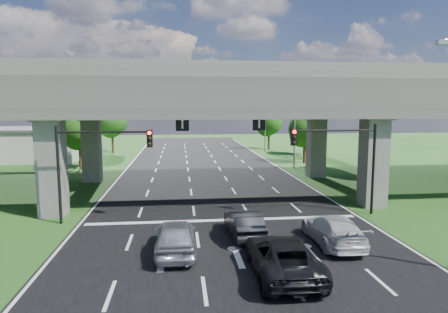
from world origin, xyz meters
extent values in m
plane|color=#1F4917|center=(0.00, 0.00, 0.00)|extent=(160.00, 160.00, 0.00)
cube|color=black|center=(0.00, 10.00, 0.01)|extent=(18.00, 120.00, 0.03)
cube|color=#3A3735|center=(0.00, 12.00, 8.00)|extent=(80.00, 15.00, 2.00)
cube|color=#64625D|center=(0.00, 4.75, 9.50)|extent=(80.00, 0.50, 1.00)
cube|color=#64625D|center=(0.00, 19.25, 9.50)|extent=(80.00, 0.50, 1.00)
cube|color=#64625D|center=(-11.00, 6.00, 3.50)|extent=(1.60, 1.60, 7.00)
cube|color=#64625D|center=(-11.00, 18.00, 3.50)|extent=(1.60, 1.60, 7.00)
cube|color=#64625D|center=(11.00, 6.00, 3.50)|extent=(1.60, 1.60, 7.00)
cube|color=#64625D|center=(11.00, 18.00, 3.50)|extent=(1.60, 1.60, 7.00)
cube|color=black|center=(-2.50, 5.00, 6.00)|extent=(0.85, 0.06, 0.85)
cube|color=black|center=(2.50, 5.00, 6.00)|extent=(0.85, 0.06, 0.85)
cube|color=#9E9E99|center=(-26.00, 35.00, 2.00)|extent=(20.00, 10.00, 4.00)
cylinder|color=black|center=(10.00, 4.00, 3.00)|extent=(0.18, 0.18, 6.00)
cylinder|color=black|center=(7.25, 4.00, 5.60)|extent=(5.50, 0.12, 0.12)
cube|color=black|center=(4.50, 3.82, 5.20)|extent=(0.35, 0.28, 1.05)
sphere|color=#FF0C05|center=(4.50, 3.66, 5.55)|extent=(0.22, 0.22, 0.22)
cylinder|color=black|center=(-10.00, 4.00, 3.00)|extent=(0.18, 0.18, 6.00)
cylinder|color=black|center=(-7.25, 4.00, 5.60)|extent=(5.50, 0.12, 0.12)
cube|color=black|center=(-4.50, 3.82, 5.20)|extent=(0.35, 0.28, 1.05)
sphere|color=#FF0C05|center=(-4.50, 3.66, 5.55)|extent=(0.22, 0.22, 0.22)
cube|color=gray|center=(7.50, -6.00, 9.60)|extent=(0.60, 0.25, 0.18)
cylinder|color=gray|center=(10.50, 24.00, 5.00)|extent=(0.16, 0.16, 10.00)
cylinder|color=gray|center=(9.00, 24.00, 9.70)|extent=(3.00, 0.10, 0.10)
cube|color=gray|center=(7.50, 24.00, 9.60)|extent=(0.60, 0.25, 0.18)
cylinder|color=gray|center=(10.50, 40.00, 5.00)|extent=(0.16, 0.16, 10.00)
cylinder|color=gray|center=(9.00, 40.00, 9.70)|extent=(3.00, 0.10, 0.10)
cube|color=gray|center=(7.50, 40.00, 9.60)|extent=(0.60, 0.25, 0.18)
cylinder|color=black|center=(-14.00, 26.00, 1.65)|extent=(0.36, 0.36, 3.30)
sphere|color=#154512|center=(-14.00, 26.00, 4.65)|extent=(4.50, 4.50, 4.50)
sphere|color=#154512|center=(-13.60, 25.70, 6.00)|extent=(3.60, 3.60, 3.60)
sphere|color=#154512|center=(-14.30, 26.40, 3.75)|extent=(3.30, 3.30, 3.30)
cylinder|color=black|center=(-17.00, 34.00, 1.43)|extent=(0.36, 0.36, 2.86)
sphere|color=#154512|center=(-17.00, 34.00, 4.03)|extent=(3.90, 3.90, 3.90)
sphere|color=#154512|center=(-16.60, 33.70, 5.20)|extent=(3.12, 3.12, 3.12)
sphere|color=#154512|center=(-17.30, 34.40, 3.25)|extent=(2.86, 2.86, 2.86)
cylinder|color=black|center=(-13.00, 42.00, 1.76)|extent=(0.36, 0.36, 3.52)
sphere|color=#154512|center=(-13.00, 42.00, 4.96)|extent=(4.80, 4.80, 4.80)
sphere|color=#154512|center=(-12.60, 41.70, 6.40)|extent=(3.84, 3.84, 3.84)
sphere|color=#154512|center=(-13.30, 42.40, 4.00)|extent=(3.52, 3.52, 3.52)
cylinder|color=black|center=(13.00, 28.00, 1.54)|extent=(0.36, 0.36, 3.08)
sphere|color=#154512|center=(13.00, 28.00, 4.34)|extent=(4.20, 4.20, 4.20)
sphere|color=#154512|center=(13.40, 27.70, 5.60)|extent=(3.36, 3.36, 3.36)
sphere|color=#154512|center=(12.70, 28.40, 3.50)|extent=(3.08, 3.08, 3.08)
cylinder|color=black|center=(16.00, 36.00, 1.43)|extent=(0.36, 0.36, 2.86)
sphere|color=#154512|center=(16.00, 36.00, 4.03)|extent=(3.90, 3.90, 3.90)
sphere|color=#154512|center=(16.40, 35.70, 5.20)|extent=(3.12, 3.12, 3.12)
sphere|color=#154512|center=(15.70, 36.40, 3.25)|extent=(2.86, 2.86, 2.86)
cylinder|color=black|center=(12.00, 44.00, 1.65)|extent=(0.36, 0.36, 3.30)
sphere|color=#154512|center=(12.00, 44.00, 4.65)|extent=(4.50, 4.50, 4.50)
sphere|color=#154512|center=(12.40, 43.70, 6.00)|extent=(3.60, 3.60, 3.60)
sphere|color=#154512|center=(11.70, 44.40, 3.75)|extent=(3.30, 3.30, 3.30)
imported|color=silver|center=(-2.94, -1.84, 0.87)|extent=(1.99, 4.91, 1.67)
imported|color=black|center=(0.76, 0.18, 0.77)|extent=(1.76, 4.58, 1.49)
imported|color=#BBBBBB|center=(5.18, -1.41, 0.78)|extent=(2.10, 5.17, 1.50)
imported|color=black|center=(1.59, -4.85, 0.82)|extent=(2.73, 5.74, 1.58)
camera|label=1|loc=(-2.67, -20.75, 7.16)|focal=32.00mm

